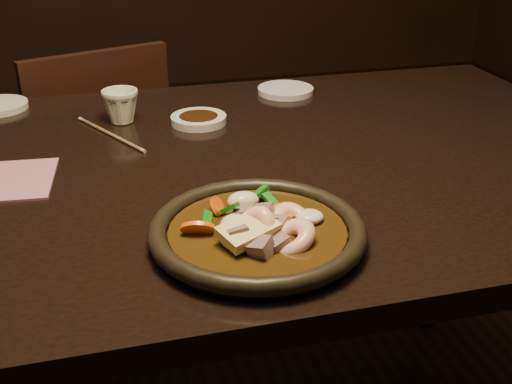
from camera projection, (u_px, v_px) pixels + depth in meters
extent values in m
cube|color=black|center=(196.00, 174.00, 1.09)|extent=(1.60, 0.90, 0.04)
cylinder|color=black|center=(439.00, 216.00, 1.75)|extent=(0.06, 0.06, 0.71)
cube|color=black|center=(88.00, 185.00, 1.84)|extent=(0.49, 0.49, 0.04)
cylinder|color=black|center=(124.00, 213.00, 2.12)|extent=(0.03, 0.03, 0.37)
cylinder|color=black|center=(166.00, 254.00, 1.89)|extent=(0.03, 0.03, 0.37)
cylinder|color=black|center=(29.00, 239.00, 1.97)|extent=(0.03, 0.03, 0.37)
cylinder|color=black|center=(62.00, 288.00, 1.73)|extent=(0.03, 0.03, 0.37)
cube|color=black|center=(103.00, 131.00, 1.61)|extent=(0.36, 0.14, 0.40)
cylinder|color=black|center=(257.00, 238.00, 0.85)|extent=(0.26, 0.26, 0.01)
torus|color=black|center=(257.00, 230.00, 0.84)|extent=(0.29, 0.29, 0.02)
cylinder|color=#331F09|center=(257.00, 233.00, 0.84)|extent=(0.24, 0.24, 0.01)
ellipsoid|color=#331F09|center=(257.00, 233.00, 0.84)|extent=(0.13, 0.12, 0.04)
torus|color=#FFC2A1|center=(291.00, 222.00, 0.86)|extent=(0.06, 0.06, 0.04)
torus|color=#FFC2A1|center=(255.00, 232.00, 0.82)|extent=(0.07, 0.08, 0.06)
torus|color=#FFC2A1|center=(291.00, 239.00, 0.81)|extent=(0.08, 0.08, 0.04)
cube|color=gray|center=(264.00, 214.00, 0.85)|extent=(0.04, 0.04, 0.03)
cube|color=gray|center=(237.00, 235.00, 0.80)|extent=(0.03, 0.03, 0.03)
cube|color=gray|center=(261.00, 248.00, 0.78)|extent=(0.04, 0.04, 0.03)
cube|color=gray|center=(245.00, 215.00, 0.87)|extent=(0.04, 0.04, 0.03)
cube|color=gray|center=(278.00, 244.00, 0.80)|extent=(0.04, 0.03, 0.03)
cube|color=gray|center=(266.00, 224.00, 0.83)|extent=(0.03, 0.03, 0.03)
cube|color=gray|center=(277.00, 227.00, 0.83)|extent=(0.04, 0.04, 0.03)
cylinder|color=#E14D07|center=(284.00, 212.00, 0.87)|extent=(0.05, 0.04, 0.03)
cylinder|color=#E14D07|center=(262.00, 230.00, 0.83)|extent=(0.05, 0.04, 0.04)
cylinder|color=#E14D07|center=(218.00, 206.00, 0.89)|extent=(0.04, 0.05, 0.04)
cylinder|color=#E14D07|center=(198.00, 228.00, 0.83)|extent=(0.05, 0.04, 0.04)
cube|color=#176813|center=(273.00, 203.00, 0.90)|extent=(0.03, 0.04, 0.02)
cube|color=#176813|center=(230.00, 230.00, 0.83)|extent=(0.04, 0.01, 0.03)
cube|color=#176813|center=(226.00, 210.00, 0.87)|extent=(0.04, 0.03, 0.03)
cube|color=#176813|center=(207.00, 219.00, 0.85)|extent=(0.02, 0.04, 0.01)
cube|color=#176813|center=(257.00, 195.00, 0.91)|extent=(0.04, 0.03, 0.02)
cube|color=#176813|center=(255.00, 236.00, 0.81)|extent=(0.04, 0.04, 0.02)
ellipsoid|color=beige|center=(257.00, 221.00, 0.85)|extent=(0.03, 0.03, 0.02)
ellipsoid|color=beige|center=(235.00, 239.00, 0.80)|extent=(0.04, 0.04, 0.03)
ellipsoid|color=beige|center=(268.00, 215.00, 0.87)|extent=(0.04, 0.02, 0.02)
ellipsoid|color=beige|center=(310.00, 217.00, 0.86)|extent=(0.04, 0.04, 0.02)
ellipsoid|color=beige|center=(243.00, 201.00, 0.90)|extent=(0.05, 0.03, 0.03)
ellipsoid|color=beige|center=(235.00, 225.00, 0.84)|extent=(0.04, 0.04, 0.03)
cube|color=#F0E18F|center=(248.00, 230.00, 0.80)|extent=(0.08, 0.07, 0.03)
cylinder|color=silver|center=(199.00, 119.00, 1.26)|extent=(0.11, 0.11, 0.02)
cylinder|color=silver|center=(286.00, 90.00, 1.44)|extent=(0.12, 0.12, 0.01)
imported|color=beige|center=(121.00, 105.00, 1.25)|extent=(0.08, 0.08, 0.07)
cylinder|color=tan|center=(112.00, 135.00, 1.20)|extent=(0.11, 0.20, 0.01)
cylinder|color=tan|center=(109.00, 133.00, 1.20)|extent=(0.11, 0.20, 0.01)
cube|color=#A3646F|center=(4.00, 181.00, 1.02)|extent=(0.17, 0.17, 0.00)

